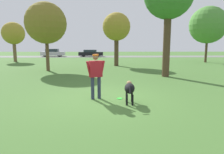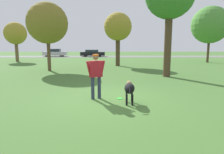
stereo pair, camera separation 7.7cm
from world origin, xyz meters
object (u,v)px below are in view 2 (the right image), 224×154
at_px(tree_mid_center, 118,27).
at_px(parked_car_black, 93,53).
at_px(tree_near_left, 47,23).
at_px(parked_car_silver, 55,53).
at_px(dog, 129,89).
at_px(frisbee, 120,98).
at_px(person, 96,72).
at_px(tree_far_left, 15,34).
at_px(tree_far_right, 210,25).

xyz_separation_m(tree_mid_center, parked_car_black, (-3.91, 17.12, -3.17)).
height_order(tree_near_left, parked_car_silver, tree_near_left).
distance_m(dog, frisbee, 0.87).
distance_m(person, frisbee, 1.36).
height_order(tree_far_left, tree_near_left, tree_near_left).
bearing_deg(dog, tree_mid_center, 3.67).
height_order(person, tree_mid_center, tree_mid_center).
height_order(person, tree_far_left, tree_far_left).
height_order(frisbee, tree_mid_center, tree_mid_center).
distance_m(dog, parked_car_black, 30.64).
xyz_separation_m(frisbee, tree_near_left, (-5.26, 8.80, 3.75)).
xyz_separation_m(person, tree_near_left, (-4.36, 8.78, 2.74)).
xyz_separation_m(frisbee, tree_far_right, (11.57, 16.62, 4.43)).
bearing_deg(tree_far_right, parked_car_silver, 148.38).
bearing_deg(tree_mid_center, person, -96.23).
distance_m(tree_near_left, parked_car_black, 21.30).
height_order(tree_mid_center, parked_car_black, tree_mid_center).
bearing_deg(tree_far_left, dog, -56.69).
height_order(tree_far_right, tree_mid_center, tree_far_right).
bearing_deg(tree_near_left, person, -63.62).
distance_m(dog, tree_far_left, 23.01).
distance_m(frisbee, tree_near_left, 10.92).
bearing_deg(tree_near_left, tree_mid_center, 34.03).
bearing_deg(parked_car_black, tree_near_left, -93.84).
height_order(tree_near_left, tree_far_right, tree_far_right).
relative_size(tree_far_left, parked_car_silver, 1.14).
relative_size(person, tree_mid_center, 0.33).
bearing_deg(tree_near_left, tree_far_left, 125.79).
bearing_deg(frisbee, parked_car_silver, 109.23).
bearing_deg(parked_car_silver, tree_far_right, -33.63).
relative_size(tree_far_right, tree_mid_center, 1.26).
height_order(dog, parked_car_black, parked_car_black).
distance_m(frisbee, parked_car_black, 29.99).
distance_m(tree_far_left, tree_far_right, 23.88).
xyz_separation_m(tree_near_left, tree_far_right, (16.83, 7.82, 0.68)).
xyz_separation_m(dog, parked_car_silver, (-10.86, 30.86, 0.18)).
distance_m(person, parked_car_silver, 31.73).
relative_size(dog, parked_car_silver, 0.25).
bearing_deg(frisbee, tree_near_left, 120.89).
distance_m(tree_near_left, tree_far_right, 18.57).
bearing_deg(dog, frisbee, 30.86).
xyz_separation_m(person, dog, (1.22, -0.64, -0.50)).
xyz_separation_m(frisbee, parked_car_silver, (-10.55, 30.24, 0.70)).
relative_size(person, frisbee, 7.56).
bearing_deg(person, dog, -48.41).
distance_m(dog, tree_near_left, 11.41).
distance_m(tree_far_left, tree_near_left, 11.90).
relative_size(dog, tree_near_left, 0.20).
bearing_deg(tree_far_right, dog, -123.14).
distance_m(tree_far_left, parked_car_silver, 12.23).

